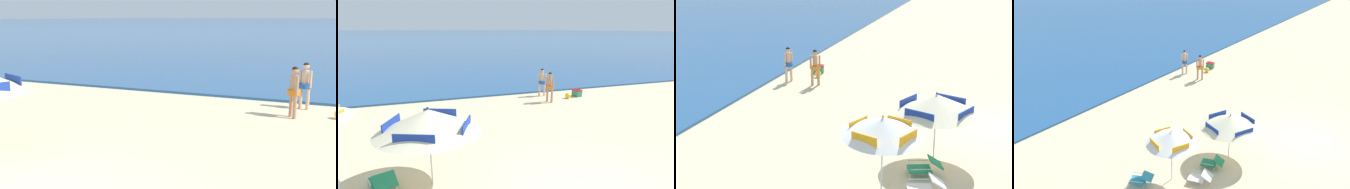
# 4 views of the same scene
# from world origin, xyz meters

# --- Properties ---
(ocean_water) EXTENTS (800.00, 800.00, 0.10)m
(ocean_water) POSITION_xyz_m (0.00, 410.09, 0.05)
(ocean_water) COLOR #235184
(ocean_water) RESTS_ON ground
(beach_umbrella_striped_second) EXTENTS (3.36, 3.36, 1.99)m
(beach_umbrella_striped_second) POSITION_xyz_m (-3.20, 2.04, 1.65)
(beach_umbrella_striped_second) COLOR silver
(beach_umbrella_striped_second) RESTS_ON ground
(lounge_chair_beside_umbrella) EXTENTS (0.79, 1.01, 0.53)m
(lounge_chair_beside_umbrella) POSITION_xyz_m (-4.32, 2.12, 0.27)
(lounge_chair_beside_umbrella) COLOR #1E7F56
(lounge_chair_beside_umbrella) RESTS_ON ground
(person_standing_near_shore) EXTENTS (0.39, 0.42, 1.58)m
(person_standing_near_shore) POSITION_xyz_m (3.21, 7.97, 0.92)
(person_standing_near_shore) COLOR tan
(person_standing_near_shore) RESTS_ON ground
(person_standing_beside) EXTENTS (0.42, 0.38, 1.57)m
(person_standing_beside) POSITION_xyz_m (3.44, 9.33, 0.91)
(person_standing_beside) COLOR #D8A87F
(person_standing_beside) RESTS_ON ground
(cooler_box) EXTENTS (0.43, 0.55, 0.43)m
(cooler_box) POSITION_xyz_m (5.29, 8.58, 0.20)
(cooler_box) COLOR #2D7F5B
(cooler_box) RESTS_ON ground
(beach_ball) EXTENTS (0.30, 0.30, 0.30)m
(beach_ball) POSITION_xyz_m (4.55, 8.34, 0.15)
(beach_ball) COLOR yellow
(beach_ball) RESTS_ON ground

